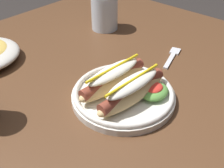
# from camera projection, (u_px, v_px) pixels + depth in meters

# --- Properties ---
(dining_table) EXTENTS (1.18, 1.09, 0.74)m
(dining_table) POSITION_uv_depth(u_px,v_px,m) (100.00, 113.00, 0.71)
(dining_table) COLOR #51331E
(dining_table) RESTS_ON ground_plane
(hot_dog_plate) EXTENTS (0.24, 0.24, 0.08)m
(hot_dog_plate) POSITION_uv_depth(u_px,v_px,m) (123.00, 90.00, 0.60)
(hot_dog_plate) COLOR silver
(hot_dog_plate) RESTS_ON dining_table
(fork) EXTENTS (0.12, 0.05, 0.00)m
(fork) POSITION_uv_depth(u_px,v_px,m) (172.00, 56.00, 0.77)
(fork) COLOR silver
(fork) RESTS_ON dining_table
(water_cup) EXTENTS (0.09, 0.09, 0.11)m
(water_cup) POSITION_uv_depth(u_px,v_px,m) (105.00, 12.00, 0.89)
(water_cup) COLOR silver
(water_cup) RESTS_ON dining_table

